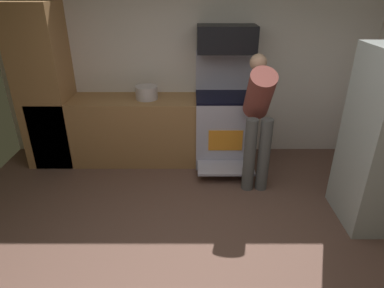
{
  "coord_description": "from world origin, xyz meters",
  "views": [
    {
      "loc": [
        0.02,
        -2.25,
        2.29
      ],
      "look_at": [
        0.03,
        0.3,
        1.05
      ],
      "focal_mm": 31.12,
      "sensor_mm": 36.0,
      "label": 1
    }
  ],
  "objects_px": {
    "oven_range": "(223,126)",
    "microwave": "(226,39)",
    "stock_pot": "(146,93)",
    "person_cook": "(258,114)"
  },
  "relations": [
    {
      "from": "oven_range",
      "to": "person_cook",
      "type": "distance_m",
      "value": 0.83
    },
    {
      "from": "oven_range",
      "to": "person_cook",
      "type": "bearing_deg",
      "value": -62.37
    },
    {
      "from": "oven_range",
      "to": "microwave",
      "type": "relative_size",
      "value": 2.01
    },
    {
      "from": "person_cook",
      "to": "oven_range",
      "type": "bearing_deg",
      "value": 117.63
    },
    {
      "from": "person_cook",
      "to": "stock_pot",
      "type": "xyz_separation_m",
      "value": [
        -1.36,
        0.65,
        0.06
      ]
    },
    {
      "from": "microwave",
      "to": "person_cook",
      "type": "bearing_deg",
      "value": -65.52
    },
    {
      "from": "microwave",
      "to": "stock_pot",
      "type": "relative_size",
      "value": 2.55
    },
    {
      "from": "microwave",
      "to": "oven_range",
      "type": "bearing_deg",
      "value": -90.0
    },
    {
      "from": "oven_range",
      "to": "person_cook",
      "type": "xyz_separation_m",
      "value": [
        0.33,
        -0.63,
        0.42
      ]
    },
    {
      "from": "oven_range",
      "to": "microwave",
      "type": "height_order",
      "value": "microwave"
    }
  ]
}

